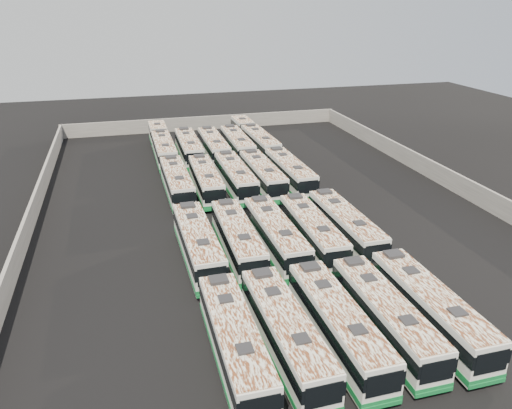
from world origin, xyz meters
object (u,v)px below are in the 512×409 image
Objects in this scene: bus_front_right at (385,316)px; bus_back_left at (189,148)px; bus_midback_center at (235,177)px; bus_front_far_left at (235,341)px; bus_midfront_center at (275,235)px; bus_midback_left at (206,180)px; bus_midfront_far_left at (198,244)px; bus_midfront_left at (238,239)px; bus_front_far_right at (430,308)px; bus_front_left at (285,333)px; bus_front_center at (338,324)px; bus_midfront_right at (312,231)px; bus_back_right at (237,145)px; bus_back_far_right at (254,138)px; bus_midback_right at (262,175)px; bus_midback_far_left at (177,183)px; bus_back_far_left at (162,144)px; bus_midfront_far_right at (345,226)px; bus_back_center at (214,147)px; bus_midback_far_right at (290,172)px.

bus_front_right is 0.96× the size of bus_back_left.
bus_front_far_left is at bearing -103.53° from bus_midback_center.
bus_midfront_center is 15.57m from bus_midback_left.
bus_midfront_far_left is 3.35m from bus_midfront_left.
bus_front_left is at bearing 179.22° from bus_front_far_right.
bus_midfront_left is at bearing 126.23° from bus_front_far_right.
bus_midback_left is (-3.33, 28.07, -0.02)m from bus_front_center.
bus_midfront_far_left is 1.03× the size of bus_midfront_right.
bus_front_left is at bearing -89.11° from bus_midback_left.
bus_back_far_right is (3.20, 3.15, -0.03)m from bus_back_right.
bus_midback_right is at bearing 67.54° from bus_midfront_left.
bus_front_center is 0.99× the size of bus_front_far_right.
bus_back_left reaches higher than bus_midback_left.
bus_midback_far_left reaches higher than bus_front_right.
bus_front_right is 0.97× the size of bus_midback_right.
bus_back_right is (3.28, 28.13, 0.02)m from bus_midfront_center.
bus_front_far_right is at bearing -84.00° from bus_midback_right.
bus_midfront_far_left is at bearing -114.06° from bus_midback_center.
bus_midfront_center is 3.30m from bus_midfront_right.
bus_front_center is 1.02× the size of bus_front_right.
bus_back_far_left is (-9.77, 16.15, -0.02)m from bus_midback_right.
bus_midfront_right is (6.55, -0.20, -0.01)m from bus_midfront_left.
bus_midfront_far_right is 16.41m from bus_midback_center.
bus_midfront_right is at bearing 75.04° from bus_front_center.
bus_front_center is (6.49, -0.08, 0.02)m from bus_front_far_left.
bus_back_center is (3.23, 27.86, 0.03)m from bus_midfront_left.
bus_back_far_right is at bearing 17.41° from bus_back_left.
bus_midfront_far_right is at bearing -91.32° from bus_back_far_right.
bus_midback_far_right is at bearing 79.17° from bus_midfront_right.
bus_front_far_right reaches higher than bus_front_far_left.
bus_midfront_far_right is at bearing 4.30° from bus_midfront_right.
bus_midfront_far_left reaches higher than bus_front_right.
bus_front_right is at bearing -85.32° from bus_back_center.
bus_midback_far_left is at bearing 114.27° from bus_front_far_right.
bus_midfront_right is at bearing -102.55° from bus_midback_far_right.
bus_midfront_far_right reaches higher than bus_back_far_left.
bus_back_left is 6.60m from bus_back_right.
bus_midfront_right reaches higher than bus_midback_left.
bus_front_left is 1.02× the size of bus_front_right.
bus_midfront_far_left is 31.28m from bus_back_far_left.
bus_midback_right is at bearing 77.44° from bus_midfront_center.
bus_midback_center is at bearing -67.61° from bus_back_far_left.
bus_front_far_left is 18.33m from bus_midfront_far_right.
bus_front_right is 44.18m from bus_back_far_right.
bus_midfront_left is 9.74m from bus_midfront_far_right.
bus_midback_far_right reaches higher than bus_back_center.
bus_back_right is at bearing 77.53° from bus_midfront_left.
bus_front_center is 44.60m from bus_back_far_right.
bus_midfront_right is at bearing -177.20° from bus_midfront_far_right.
bus_midfront_left is 0.99× the size of bus_midback_far_left.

